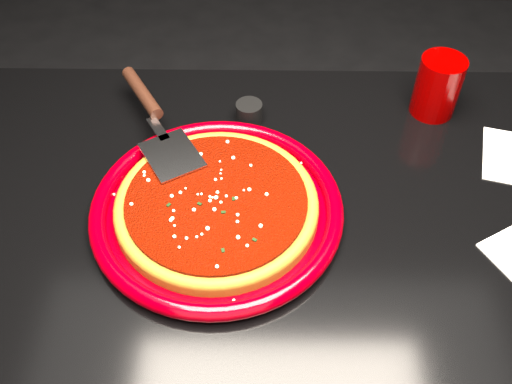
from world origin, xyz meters
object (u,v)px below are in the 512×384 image
Objects in this scene: cup at (438,86)px; table at (290,343)px; pizza_server at (157,119)px; plate at (217,208)px; ramekin at (249,112)px.

table is at bearing -131.84° from cup.
pizza_server is (-0.24, 0.19, 0.42)m from table.
plate is 0.20m from pizza_server.
cup is 2.33× the size of ramekin.
pizza_server reaches higher than ramekin.
cup is at bearing 5.29° from ramekin.
ramekin reaches higher than plate.
pizza_server is at bearing -169.98° from cup.
cup is at bearing 48.16° from table.
plate is 1.16× the size of pizza_server.
cup reaches higher than table.
pizza_server is 3.04× the size of cup.
plate is 3.51× the size of cup.
ramekin is (-0.08, 0.25, 0.39)m from table.
plate is at bearing -86.99° from pizza_server.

